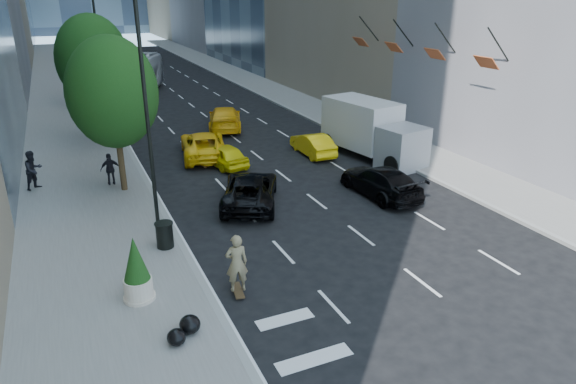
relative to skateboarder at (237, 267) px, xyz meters
name	(u,v)px	position (x,y,z in m)	size (l,w,h in m)	color
ground	(340,240)	(5.05, 2.05, -1.01)	(160.00, 160.00, 0.00)	black
sidewalk_left	(68,110)	(-3.95, 32.05, -0.94)	(6.00, 120.00, 0.15)	slate
sidewalk_right	(277,92)	(15.05, 32.05, -0.94)	(4.00, 120.00, 0.15)	slate
lamp_near	(149,91)	(-1.28, 6.05, 4.80)	(2.13, 0.22, 10.00)	black
lamp_far	(102,47)	(-1.28, 24.05, 4.80)	(2.13, 0.22, 10.00)	black
tree_near	(113,93)	(-2.15, 11.05, 3.96)	(4.20, 4.20, 7.46)	black
tree_mid	(93,60)	(-2.15, 21.05, 4.30)	(4.50, 4.50, 7.99)	black
tree_far	(81,50)	(-2.15, 34.05, 3.61)	(3.90, 3.90, 6.92)	black
traffic_signal	(85,46)	(-1.35, 42.05, 3.22)	(2.48, 0.53, 5.20)	black
facade_flags	(415,47)	(15.69, 12.05, 5.17)	(1.85, 13.30, 2.05)	black
skateboarder	(237,267)	(0.00, 0.00, 0.00)	(0.74, 0.48, 2.02)	#7D6F4E
black_sedan_lincoln	(250,190)	(3.05, 7.05, -0.29)	(2.38, 5.17, 1.44)	black
black_sedan_mercedes	(380,181)	(9.25, 5.49, -0.28)	(2.03, 5.01, 1.45)	black
taxi_a	(224,155)	(3.63, 12.96, -0.36)	(1.53, 3.79, 1.29)	yellow
taxi_b	(313,144)	(9.25, 12.81, -0.35)	(1.39, 4.00, 1.32)	yellow
taxi_c	(204,145)	(3.05, 15.05, -0.25)	(2.54, 5.51, 1.53)	yellow
taxi_d	(225,118)	(6.25, 20.98, -0.21)	(2.24, 5.52, 1.60)	#F7B00D
city_bus	(130,77)	(1.85, 35.93, 0.81)	(3.06, 13.07, 3.64)	silver
box_truck	(371,130)	(12.19, 10.98, 0.67)	(3.60, 7.21, 3.30)	#BBBBBB
pedestrian_a	(33,170)	(-6.15, 12.97, 0.12)	(0.95, 0.74, 1.96)	black
pedestrian_b	(110,169)	(-2.63, 12.03, -0.04)	(0.96, 0.40, 1.65)	black
trash_can	(165,235)	(-1.55, 4.04, -0.37)	(0.65, 0.65, 0.98)	black
planter_shrub	(136,270)	(-3.06, 0.80, 0.18)	(0.91, 0.91, 2.20)	beige
garbage_bags	(185,329)	(-2.19, -1.73, -0.61)	(1.06, 1.02, 0.52)	black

